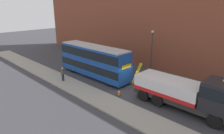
{
  "coord_description": "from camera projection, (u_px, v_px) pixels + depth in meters",
  "views": [
    {
      "loc": [
        12.5,
        -16.07,
        9.15
      ],
      "look_at": [
        -3.21,
        -0.15,
        2.0
      ],
      "focal_mm": 31.72,
      "sensor_mm": 36.0,
      "label": 1
    }
  ],
  "objects": [
    {
      "name": "street_lamp",
      "position": [
        152.0,
        48.0,
        26.78
      ],
      "size": [
        0.36,
        0.36,
        5.83
      ],
      "color": "#38383D",
      "rests_on": "ground_plane"
    },
    {
      "name": "ground_plane",
      "position": [
        133.0,
        90.0,
        22.04
      ],
      "size": [
        120.0,
        120.0,
        0.0
      ],
      "primitive_type": "plane",
      "color": "#38383D"
    },
    {
      "name": "traffic_cone_near_bus",
      "position": [
        119.0,
        92.0,
        20.62
      ],
      "size": [
        0.36,
        0.36,
        0.72
      ],
      "color": "orange",
      "rests_on": "ground_plane"
    },
    {
      "name": "pedestrian_onlooker",
      "position": [
        63.0,
        74.0,
        24.08
      ],
      "size": [
        0.42,
        0.47,
        1.71
      ],
      "rotation": [
        0.0,
        0.0,
        0.48
      ],
      "color": "#232333",
      "rests_on": "near_kerb"
    },
    {
      "name": "double_decker_bus",
      "position": [
        94.0,
        60.0,
        25.65
      ],
      "size": [
        11.08,
        2.72,
        4.06
      ],
      "rotation": [
        0.0,
        0.0,
        0.02
      ],
      "color": "#19479E",
      "rests_on": "ground_plane"
    },
    {
      "name": "recovery_tow_truck",
      "position": [
        187.0,
        92.0,
        17.37
      ],
      "size": [
        10.16,
        2.78,
        3.67
      ],
      "rotation": [
        0.0,
        0.0,
        0.02
      ],
      "color": "#2D2D2D",
      "rests_on": "ground_plane"
    },
    {
      "name": "near_kerb",
      "position": [
        106.0,
        102.0,
        19.17
      ],
      "size": [
        60.0,
        2.8,
        0.15
      ],
      "primitive_type": "cube",
      "color": "gray",
      "rests_on": "ground_plane"
    },
    {
      "name": "building_facade",
      "position": [
        178.0,
        13.0,
        25.44
      ],
      "size": [
        60.0,
        1.5,
        16.0
      ],
      "color": "brown",
      "rests_on": "ground_plane"
    }
  ]
}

